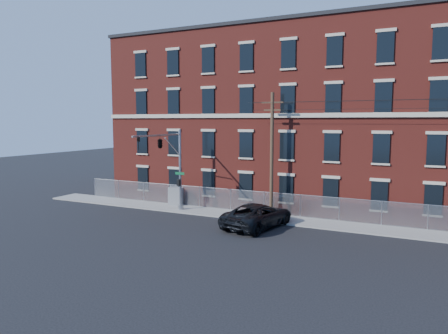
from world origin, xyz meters
TOP-DOWN VIEW (x-y plane):
  - ground at (0.00, 0.00)m, footprint 140.00×140.00m
  - sidewalk at (12.00, 5.00)m, footprint 65.00×3.00m
  - mill_building at (12.00, 13.93)m, footprint 55.30×14.32m
  - chain_link_fence at (12.00, 6.30)m, footprint 59.06×0.06m
  - traffic_signal_mast at (-6.00, 2.18)m, footprint 0.90×6.75m
  - utility_pole_near at (2.00, 5.60)m, footprint 1.80×0.28m
  - pickup_truck at (2.18, 2.08)m, footprint 4.17×6.92m
  - utility_cabinet at (-7.43, 6.00)m, footprint 1.40×0.85m

SIDE VIEW (x-z plane):
  - ground at x=0.00m, z-range 0.00..0.00m
  - sidewalk at x=12.00m, z-range 0.00..0.12m
  - pickup_truck at x=2.18m, z-range 0.00..1.80m
  - utility_cabinet at x=-7.43m, z-range 0.12..1.76m
  - chain_link_fence at x=12.00m, z-range 0.13..1.98m
  - utility_pole_near at x=2.00m, z-range 0.34..10.34m
  - traffic_signal_mast at x=-6.00m, z-range 1.89..8.89m
  - mill_building at x=12.00m, z-range 0.00..16.30m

